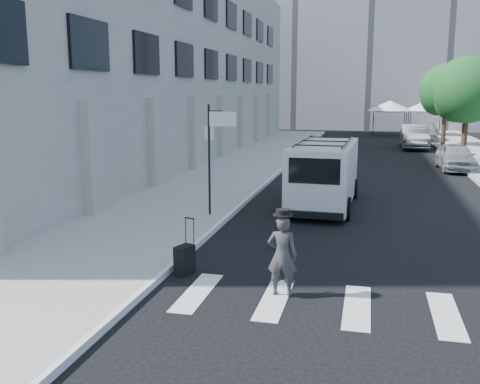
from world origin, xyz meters
The scene contains 16 objects.
ground centered at (0.00, 0.00, 0.00)m, with size 120.00×120.00×0.00m, color black.
sidewalk_left centered at (-4.25, 16.00, 0.07)m, with size 4.50×48.00×0.15m, color gray.
building_left centered at (-11.50, 18.00, 6.00)m, with size 10.00×44.00×12.00m, color gray.
building_far centered at (2.00, 50.00, 12.50)m, with size 22.00×12.00×25.00m, color slate.
sign_pole centered at (-2.36, 3.20, 2.65)m, with size 1.03×0.07×3.50m.
tree_near centered at (7.50, 20.15, 3.97)m, with size 3.80×3.83×6.03m.
tree_far centered at (7.50, 29.15, 3.97)m, with size 3.80×3.83×6.03m.
tent_left centered at (4.00, 38.00, 2.71)m, with size 4.00×4.00×3.20m.
tent_right centered at (7.20, 38.50, 2.71)m, with size 4.00×4.00×3.20m.
businessman centered at (0.70, -2.74, 0.83)m, with size 0.60×0.40×1.66m, color #353537.
briefcase centered at (0.14, 0.57, 0.17)m, with size 0.12×0.44×0.34m, color black.
suitcase centered at (-1.62, -2.00, 0.34)m, with size 0.41×0.52×1.26m.
cargo_van centered at (0.81, 6.08, 1.17)m, with size 2.29×6.05×2.26m.
parked_car_a centered at (6.68, 16.42, 0.70)m, with size 1.66×4.13×1.41m, color #95989C.
parked_car_b centered at (5.43, 27.00, 0.84)m, with size 1.78×5.10×1.68m, color #4E5055.
parked_car_c centered at (6.58, 32.52, 0.77)m, with size 2.17×5.33×1.55m, color #9EA1A6.
Camera 1 is at (2.28, -12.86, 4.06)m, focal length 40.00 mm.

